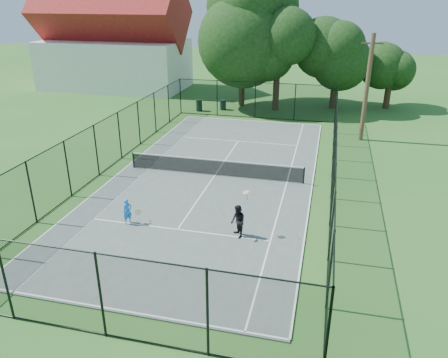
% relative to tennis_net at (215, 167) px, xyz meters
% --- Properties ---
extents(ground, '(120.00, 120.00, 0.00)m').
position_rel_tennis_net_xyz_m(ground, '(0.00, 0.00, -0.58)').
color(ground, '#245F20').
extents(tennis_court, '(11.00, 24.00, 0.06)m').
position_rel_tennis_net_xyz_m(tennis_court, '(0.00, 0.00, -0.55)').
color(tennis_court, '#4C5A52').
rests_on(tennis_court, ground).
extents(tennis_net, '(10.08, 0.08, 0.95)m').
position_rel_tennis_net_xyz_m(tennis_net, '(0.00, 0.00, 0.00)').
color(tennis_net, black).
rests_on(tennis_net, tennis_court).
extents(fence, '(13.10, 26.10, 3.00)m').
position_rel_tennis_net_xyz_m(fence, '(0.00, 0.00, 0.92)').
color(fence, black).
rests_on(fence, ground).
extents(tree_near_left, '(8.13, 8.13, 10.60)m').
position_rel_tennis_net_xyz_m(tree_near_left, '(-1.99, 17.09, 5.95)').
color(tree_near_left, '#332114').
rests_on(tree_near_left, ground).
extents(tree_near_mid, '(6.50, 6.50, 8.50)m').
position_rel_tennis_net_xyz_m(tree_near_mid, '(1.30, 16.14, 4.66)').
color(tree_near_mid, '#332114').
rests_on(tree_near_mid, ground).
extents(tree_near_right, '(5.61, 5.61, 7.75)m').
position_rel_tennis_net_xyz_m(tree_near_right, '(6.24, 18.06, 4.34)').
color(tree_near_right, '#332114').
rests_on(tree_near_right, ground).
extents(tree_far_right, '(4.20, 4.20, 5.56)m').
position_rel_tennis_net_xyz_m(tree_far_right, '(10.98, 19.18, 2.86)').
color(tree_far_right, '#332114').
rests_on(tree_far_right, ground).
extents(building, '(15.30, 8.15, 11.87)m').
position_rel_tennis_net_xyz_m(building, '(-17.00, 22.00, 4.35)').
color(building, silver).
rests_on(building, ground).
extents(trash_bin_left, '(0.58, 0.58, 1.02)m').
position_rel_tennis_net_xyz_m(trash_bin_left, '(-5.21, 14.17, -0.06)').
color(trash_bin_left, black).
rests_on(trash_bin_left, ground).
extents(trash_bin_right, '(0.58, 0.58, 0.89)m').
position_rel_tennis_net_xyz_m(trash_bin_right, '(-3.26, 15.10, -0.13)').
color(trash_bin_right, black).
rests_on(trash_bin_right, ground).
extents(utility_pole, '(1.40, 0.30, 7.28)m').
position_rel_tennis_net_xyz_m(utility_pole, '(8.36, 9.00, 3.12)').
color(utility_pole, '#4C3823').
rests_on(utility_pole, ground).
extents(player_blue, '(0.83, 0.52, 1.20)m').
position_rel_tennis_net_xyz_m(player_blue, '(-2.35, -6.38, 0.08)').
color(player_blue, '#1B81EB').
rests_on(player_blue, tennis_court).
extents(player_black, '(0.98, 0.94, 2.56)m').
position_rel_tennis_net_xyz_m(player_black, '(2.69, -6.34, 0.21)').
color(player_black, black).
rests_on(player_black, tennis_court).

